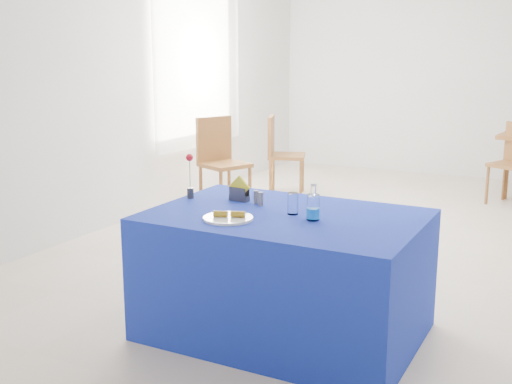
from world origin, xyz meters
TOP-DOWN VIEW (x-y plane):
  - floor at (0.00, 0.00)m, footprint 7.00×7.00m
  - room_shell at (0.00, 0.00)m, footprint 7.00×7.00m
  - window_pane at (-2.47, 0.80)m, footprint 0.04×1.50m
  - curtain at (-2.40, 0.80)m, footprint 0.04×1.75m
  - plate at (-0.16, -2.46)m, footprint 0.29×0.29m
  - drinking_glass at (0.12, -2.17)m, footprint 0.06×0.06m
  - salt_shaker at (-0.15, -2.06)m, footprint 0.03×0.03m
  - pepper_shaker at (-0.19, -2.04)m, footprint 0.03×0.03m
  - blue_table at (0.08, -2.18)m, footprint 1.60×1.10m
  - water_bottle at (0.28, -2.24)m, footprint 0.08×0.08m
  - napkin_holder at (-0.33, -2.01)m, footprint 0.15×0.07m
  - rose_vase at (-0.65, -2.10)m, footprint 0.05×0.05m
  - chair_win_a at (-1.91, 0.40)m, footprint 0.59×0.59m
  - chair_win_b at (-1.63, 1.33)m, footprint 0.54×0.54m
  - banana_pieces at (-0.15, -2.45)m, footprint 0.18×0.10m

SIDE VIEW (x-z plane):
  - floor at x=0.00m, z-range 0.00..0.00m
  - blue_table at x=0.08m, z-range 0.00..0.76m
  - chair_win_b at x=-1.63m, z-range 0.07..1.02m
  - chair_win_a at x=-1.91m, z-range 0.08..1.08m
  - plate at x=-0.16m, z-range 0.76..0.77m
  - banana_pieces at x=-0.15m, z-range 0.77..0.81m
  - salt_shaker at x=-0.15m, z-range 0.76..0.84m
  - pepper_shaker at x=-0.19m, z-range 0.76..0.84m
  - napkin_holder at x=-0.33m, z-range 0.73..0.89m
  - drinking_glass at x=0.12m, z-range 0.76..0.89m
  - water_bottle at x=0.28m, z-range 0.72..0.94m
  - rose_vase at x=-0.65m, z-range 0.75..1.05m
  - window_pane at x=-2.47m, z-range 0.75..2.35m
  - curtain at x=-2.40m, z-range 0.62..2.48m
  - room_shell at x=0.00m, z-range -1.75..5.25m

